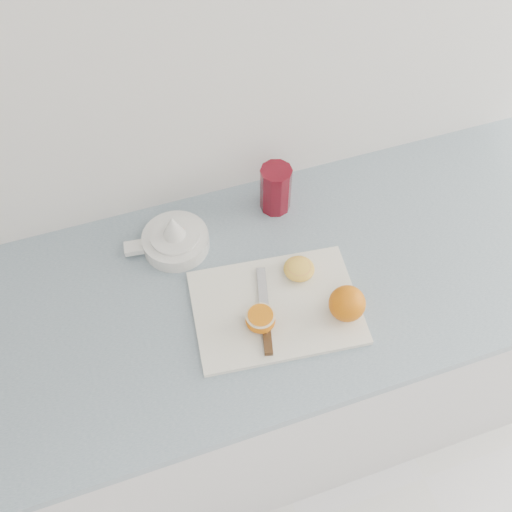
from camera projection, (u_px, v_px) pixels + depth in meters
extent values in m
cube|color=silver|center=(218.00, 24.00, 1.09)|extent=(4.00, 0.04, 2.70)
cube|color=silver|center=(262.00, 367.00, 1.67)|extent=(2.51, 0.60, 0.86)
cube|color=#9BABB3|center=(263.00, 285.00, 1.31)|extent=(2.57, 0.64, 0.03)
cube|color=silver|center=(276.00, 307.00, 1.25)|extent=(0.39, 0.30, 0.01)
sphere|color=orange|center=(347.00, 304.00, 1.20)|extent=(0.08, 0.08, 0.08)
ellipsoid|color=orange|center=(260.00, 320.00, 1.20)|extent=(0.06, 0.06, 0.03)
cylinder|color=beige|center=(260.00, 316.00, 1.19)|extent=(0.06, 0.06, 0.00)
cylinder|color=orange|center=(260.00, 315.00, 1.19)|extent=(0.05, 0.05, 0.00)
ellipsoid|color=gold|center=(299.00, 269.00, 1.28)|extent=(0.07, 0.07, 0.03)
cylinder|color=#EA8E3F|center=(299.00, 266.00, 1.27)|extent=(0.05, 0.05, 0.00)
cube|color=#4F3514|center=(267.00, 334.00, 1.20)|extent=(0.04, 0.10, 0.01)
cube|color=#B7B7BC|center=(263.00, 291.00, 1.26)|extent=(0.05, 0.12, 0.00)
cylinder|color=#B7B7BC|center=(267.00, 334.00, 1.20)|extent=(0.01, 0.01, 0.01)
cylinder|color=white|center=(176.00, 241.00, 1.34)|extent=(0.16, 0.16, 0.04)
cylinder|color=white|center=(175.00, 235.00, 1.32)|extent=(0.12, 0.12, 0.01)
cone|color=white|center=(173.00, 226.00, 1.29)|extent=(0.05, 0.05, 0.06)
cube|color=white|center=(135.00, 248.00, 1.33)|extent=(0.05, 0.04, 0.02)
ellipsoid|color=orange|center=(181.00, 235.00, 1.31)|extent=(0.01, 0.01, 0.00)
ellipsoid|color=orange|center=(167.00, 230.00, 1.32)|extent=(0.01, 0.01, 0.00)
ellipsoid|color=orange|center=(174.00, 239.00, 1.30)|extent=(0.01, 0.01, 0.00)
ellipsoid|color=orange|center=(183.00, 229.00, 1.32)|extent=(0.01, 0.01, 0.00)
cylinder|color=maroon|center=(276.00, 189.00, 1.38)|extent=(0.08, 0.08, 0.12)
cylinder|color=#DB6700|center=(275.00, 202.00, 1.41)|extent=(0.06, 0.06, 0.02)
cylinder|color=maroon|center=(276.00, 171.00, 1.32)|extent=(0.08, 0.08, 0.00)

